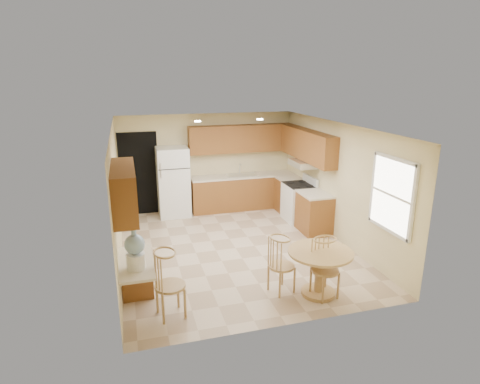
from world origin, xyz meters
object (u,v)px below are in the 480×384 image
object	(u,v)px
refrigerator	(173,182)
chair_table_a	(284,261)
dining_table	(320,266)
stove	(299,202)
chair_table_b	(329,266)
chair_desk	(170,281)
water_crock	(135,251)

from	to	relation	value
refrigerator	chair_table_a	size ratio (longest dim) A/B	1.81
refrigerator	dining_table	world-z (taller)	refrigerator
chair_table_a	stove	bearing A→B (deg)	134.66
chair_table_b	chair_desk	xyz separation A→B (m)	(-2.42, 0.15, 0.03)
chair_desk	chair_table_b	bearing A→B (deg)	76.19
chair_table_b	stove	bearing A→B (deg)	-119.16
chair_table_b	water_crock	bearing A→B (deg)	-19.72
chair_desk	water_crock	distance (m)	0.65
stove	dining_table	xyz separation A→B (m)	(-1.10, -3.28, 0.03)
dining_table	chair_desk	size ratio (longest dim) A/B	1.00
chair_table_a	water_crock	world-z (taller)	water_crock
refrigerator	water_crock	xyz separation A→B (m)	(-1.05, -4.32, 0.17)
stove	dining_table	size ratio (longest dim) A/B	1.06
stove	chair_table_a	size ratio (longest dim) A/B	1.14
stove	chair_desk	xyz separation A→B (m)	(-3.47, -3.33, 0.16)
dining_table	chair_desk	world-z (taller)	chair_desk
refrigerator	water_crock	size ratio (longest dim) A/B	2.88
water_crock	dining_table	bearing A→B (deg)	-3.74
chair_table_a	water_crock	distance (m)	2.32
chair_table_b	water_crock	xyz separation A→B (m)	(-2.87, 0.38, 0.45)
chair_table_b	chair_desk	bearing A→B (deg)	-15.71
dining_table	chair_table_a	world-z (taller)	chair_table_a
chair_table_b	water_crock	world-z (taller)	water_crock
stove	dining_table	bearing A→B (deg)	-108.60
dining_table	chair_table_b	distance (m)	0.22
chair_desk	water_crock	size ratio (longest dim) A/B	1.71
stove	chair_table_b	world-z (taller)	stove
dining_table	chair_table_a	distance (m)	0.58
refrigerator	stove	world-z (taller)	refrigerator
stove	water_crock	world-z (taller)	water_crock
stove	chair_table_b	bearing A→B (deg)	-106.89
refrigerator	dining_table	size ratio (longest dim) A/B	1.69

